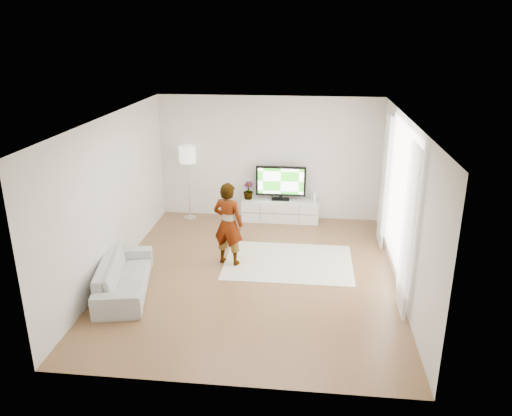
# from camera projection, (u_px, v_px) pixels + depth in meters

# --- Properties ---
(floor) EXTENTS (6.00, 6.00, 0.00)m
(floor) POSITION_uv_depth(u_px,v_px,m) (254.00, 274.00, 8.97)
(floor) COLOR #8D5F3F
(floor) RESTS_ON ground
(ceiling) EXTENTS (6.00, 6.00, 0.00)m
(ceiling) POSITION_uv_depth(u_px,v_px,m) (254.00, 119.00, 8.03)
(ceiling) COLOR white
(ceiling) RESTS_ON wall_back
(wall_left) EXTENTS (0.02, 6.00, 2.80)m
(wall_left) POSITION_uv_depth(u_px,v_px,m) (113.00, 196.00, 8.76)
(wall_left) COLOR silver
(wall_left) RESTS_ON floor
(wall_right) EXTENTS (0.02, 6.00, 2.80)m
(wall_right) POSITION_uv_depth(u_px,v_px,m) (404.00, 206.00, 8.24)
(wall_right) COLOR silver
(wall_right) RESTS_ON floor
(wall_back) EXTENTS (5.00, 0.02, 2.80)m
(wall_back) POSITION_uv_depth(u_px,v_px,m) (269.00, 158.00, 11.31)
(wall_back) COLOR silver
(wall_back) RESTS_ON floor
(wall_front) EXTENTS (5.00, 0.02, 2.80)m
(wall_front) POSITION_uv_depth(u_px,v_px,m) (224.00, 285.00, 5.69)
(wall_front) COLOR silver
(wall_front) RESTS_ON floor
(window) EXTENTS (0.01, 2.60, 2.50)m
(window) POSITION_uv_depth(u_px,v_px,m) (400.00, 197.00, 8.51)
(window) COLOR white
(window) RESTS_ON wall_right
(curtain_near) EXTENTS (0.04, 0.70, 2.60)m
(curtain_near) POSITION_uv_depth(u_px,v_px,m) (408.00, 232.00, 7.33)
(curtain_near) COLOR white
(curtain_near) RESTS_ON floor
(curtain_far) EXTENTS (0.04, 0.70, 2.60)m
(curtain_far) POSITION_uv_depth(u_px,v_px,m) (385.00, 181.00, 9.77)
(curtain_far) COLOR white
(curtain_far) RESTS_ON floor
(media_console) EXTENTS (1.74, 0.49, 0.49)m
(media_console) POSITION_uv_depth(u_px,v_px,m) (280.00, 210.00, 11.45)
(media_console) COLOR white
(media_console) RESTS_ON floor
(television) EXTENTS (1.13, 0.22, 0.79)m
(television) POSITION_uv_depth(u_px,v_px,m) (281.00, 182.00, 11.25)
(television) COLOR black
(television) RESTS_ON media_console
(game_console) EXTENTS (0.08, 0.18, 0.23)m
(game_console) POSITION_uv_depth(u_px,v_px,m) (314.00, 196.00, 11.25)
(game_console) COLOR white
(game_console) RESTS_ON media_console
(potted_plant) EXTENTS (0.28, 0.28, 0.41)m
(potted_plant) POSITION_uv_depth(u_px,v_px,m) (248.00, 190.00, 11.37)
(potted_plant) COLOR #3F7238
(potted_plant) RESTS_ON media_console
(rug) EXTENTS (2.39, 1.73, 0.01)m
(rug) POSITION_uv_depth(u_px,v_px,m) (288.00, 262.00, 9.43)
(rug) COLOR white
(rug) RESTS_ON floor
(player) EXTENTS (0.66, 0.52, 1.57)m
(player) POSITION_uv_depth(u_px,v_px,m) (228.00, 224.00, 9.13)
(player) COLOR #334772
(player) RESTS_ON rug
(sofa) EXTENTS (1.14, 2.04, 0.56)m
(sofa) POSITION_uv_depth(u_px,v_px,m) (124.00, 276.00, 8.31)
(sofa) COLOR #B2B3AE
(sofa) RESTS_ON floor
(floor_lamp) EXTENTS (0.38, 0.38, 1.70)m
(floor_lamp) POSITION_uv_depth(u_px,v_px,m) (187.00, 158.00, 11.20)
(floor_lamp) COLOR silver
(floor_lamp) RESTS_ON floor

